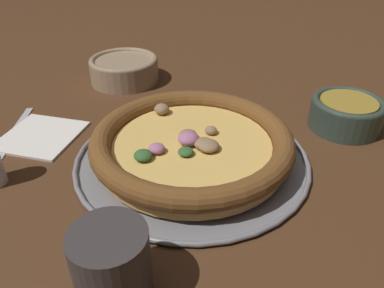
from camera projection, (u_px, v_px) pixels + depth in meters
ground_plane at (192, 160)px, 0.58m from camera, size 3.00×3.00×0.00m
pizza_tray at (192, 158)px, 0.57m from camera, size 0.36×0.36×0.01m
pizza at (192, 143)px, 0.56m from camera, size 0.30×0.30×0.04m
bowl_near at (346, 112)px, 0.64m from camera, size 0.12×0.12×0.05m
bowl_far at (124, 69)px, 0.82m from camera, size 0.15×0.15×0.05m
drinking_cup at (112, 265)px, 0.36m from camera, size 0.08×0.08×0.08m
napkin at (41, 135)px, 0.63m from camera, size 0.16×0.16×0.01m
fork at (11, 136)px, 0.63m from camera, size 0.14×0.14×0.00m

